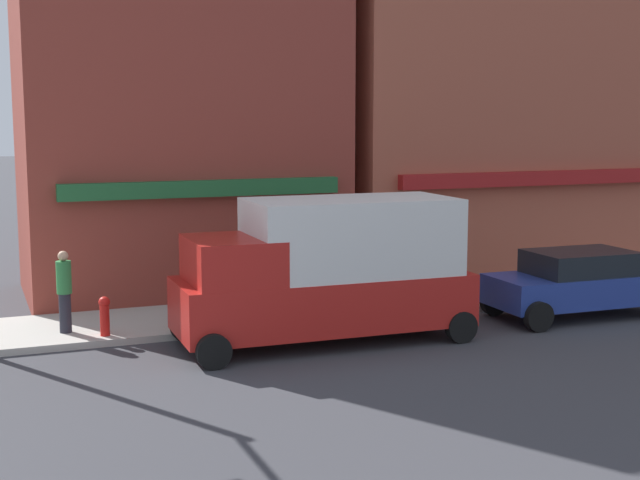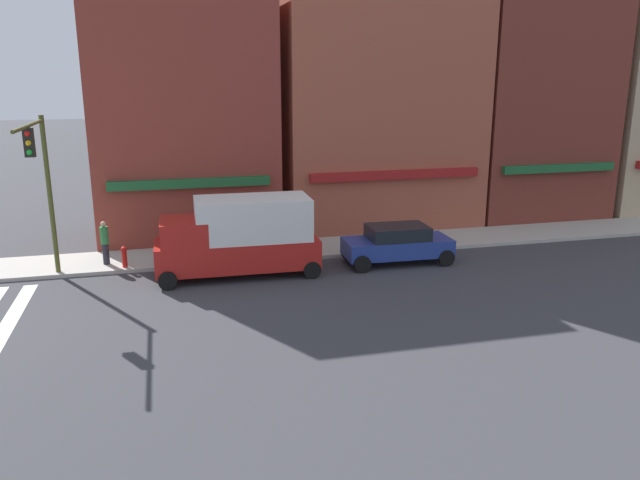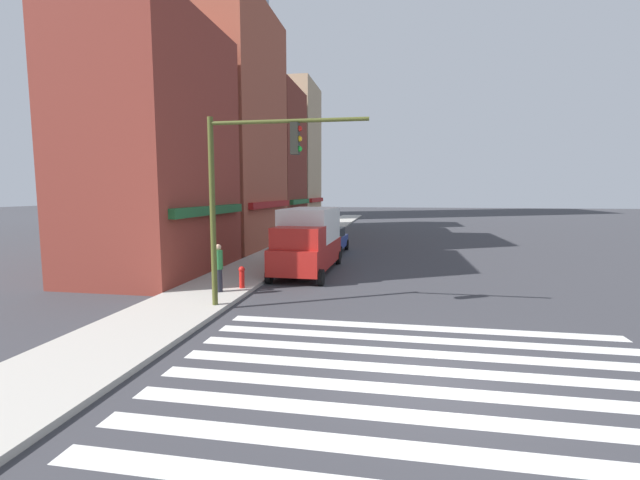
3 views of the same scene
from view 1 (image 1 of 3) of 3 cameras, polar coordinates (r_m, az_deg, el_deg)
The scene contains 6 objects.
storefront_row at distance 30.48m, azimuth 16.88°, elevation 11.91°, with size 34.00×5.30×15.88m.
box_truck_red at distance 18.68m, azimuth 0.49°, elevation -1.82°, with size 6.25×2.42×3.04m.
sedan_blue at distance 22.07m, azimuth 16.29°, elevation -2.59°, with size 4.45×2.02×1.59m.
pedestrian_orange_vest at distance 22.20m, azimuth 6.20°, elevation -1.65°, with size 0.32×0.32×1.77m.
pedestrian_green_top at distance 19.78m, azimuth -16.05°, elevation -3.10°, with size 0.32×0.32×1.77m.
fire_hydrant at distance 19.36m, azimuth -13.62°, elevation -4.64°, with size 0.24×0.24×0.84m.
Camera 1 is at (4.18, -12.33, 4.76)m, focal length 50.00 mm.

